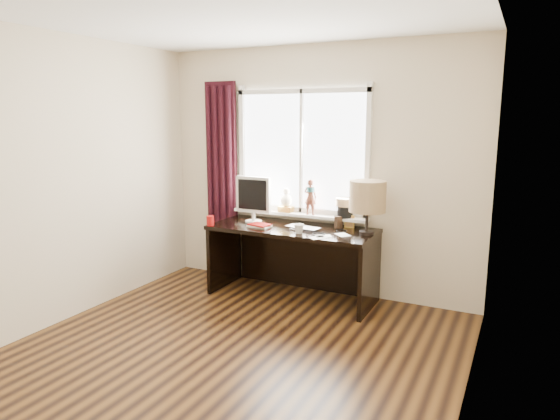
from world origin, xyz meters
The scene contains 18 objects.
floor centered at (0.00, 0.00, 0.00)m, with size 3.50×4.00×0.00m, color #5B3714.
ceiling centered at (0.00, 0.00, 2.60)m, with size 3.50×4.00×0.00m, color white.
wall_back centered at (0.00, 2.00, 1.30)m, with size 3.50×2.60×0.00m, color beige.
wall_left centered at (-1.75, 0.00, 1.30)m, with size 4.00×2.60×0.00m, color beige.
wall_right centered at (1.75, 0.00, 1.30)m, with size 4.00×2.60×0.00m, color beige.
laptop centered at (0.04, 1.60, 0.76)m, with size 0.35×0.23×0.03m, color silver.
mug centered at (0.07, 1.41, 0.80)m, with size 0.10×0.09×0.10m, color white.
red_cup centered at (-0.90, 1.33, 0.80)m, with size 0.08×0.08×0.10m, color #9C0D0C.
window centered at (-0.13, 1.95, 1.31)m, with size 1.52×0.21×1.40m.
curtain centered at (-1.13, 1.91, 1.12)m, with size 0.38×0.09×2.25m.
desk centered at (-0.10, 1.73, 0.51)m, with size 1.70×0.70×0.75m.
monitor centered at (-0.58, 1.68, 1.03)m, with size 0.40×0.18×0.49m.
notebook_stack centered at (-0.41, 1.51, 0.77)m, with size 0.24×0.19×0.03m.
brush_holder centered at (0.33, 1.83, 0.81)m, with size 0.09×0.09×0.25m.
icon_frame centered at (0.43, 1.88, 0.81)m, with size 0.10×0.03×0.13m.
table_lamp centered at (0.67, 1.68, 1.11)m, with size 0.35×0.35×0.52m.
loose_papers centered at (0.37, 1.43, 0.75)m, with size 0.35×0.40×0.00m.
desk_cables centered at (0.22, 1.62, 0.75)m, with size 0.65×0.51×0.01m.
Camera 1 is at (2.01, -2.88, 1.88)m, focal length 32.00 mm.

